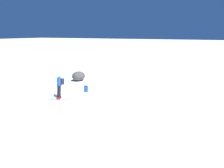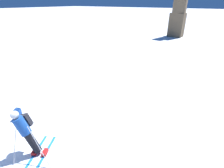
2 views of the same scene
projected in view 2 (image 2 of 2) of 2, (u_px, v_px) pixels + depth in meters
name	position (u px, v px, depth m)	size (l,w,h in m)	color
ground_plane	(21.00, 139.00, 6.70)	(300.00, 300.00, 0.00)	white
skier	(26.00, 131.00, 5.72)	(1.54, 1.69, 1.76)	#1E7AC6
rock_pillar	(179.00, 8.00, 24.61)	(2.01, 1.77, 9.42)	brown
spare_backpack	(18.00, 114.00, 7.78)	(0.33, 0.37, 0.50)	#194293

